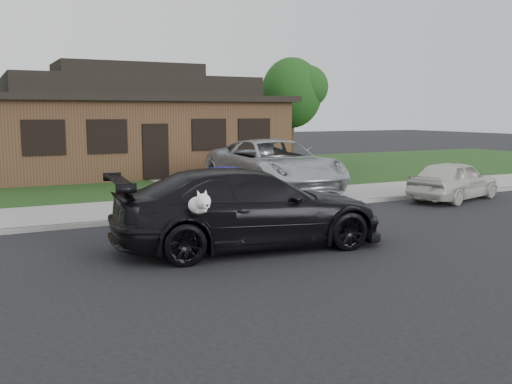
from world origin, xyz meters
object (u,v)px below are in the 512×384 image
white_compact (454,180)px  recycling_bin (225,184)px  minivan (274,165)px  sedan (249,208)px

white_compact → recycling_bin: size_ratio=3.64×
minivan → white_compact: minivan is taller
recycling_bin → minivan: bearing=11.9°
minivan → sedan: bearing=-121.0°
sedan → recycling_bin: bearing=-12.7°
minivan → white_compact: bearing=-36.7°
sedan → minivan: size_ratio=0.93×
recycling_bin → sedan: bearing=-124.9°
minivan → white_compact: size_ratio=1.68×
white_compact → recycling_bin: white_compact is taller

